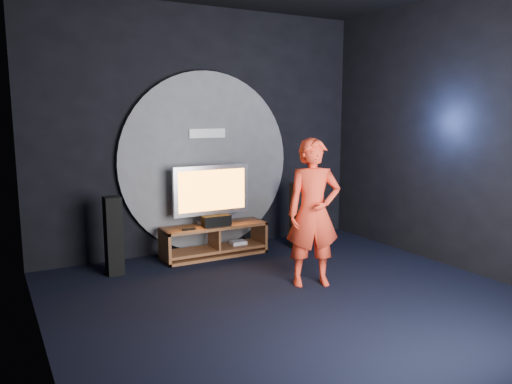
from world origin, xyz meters
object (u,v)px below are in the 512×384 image
tv (212,192)px  subwoofer (307,229)px  tower_speaker_left (114,236)px  player (313,213)px  media_console (215,242)px  tower_speaker_right (299,216)px

tv → subwoofer: tv is taller
subwoofer → tower_speaker_left: bearing=-173.9°
tv → player: player is taller
tv → tower_speaker_left: bearing=-171.8°
media_console → subwoofer: bearing=6.6°
tower_speaker_right → subwoofer: tower_speaker_right is taller
media_console → player: bearing=-72.1°
subwoofer → tower_speaker_right: bearing=-136.0°
tower_speaker_left → tower_speaker_right: bearing=-2.2°
tv → tower_speaker_right: bearing=-13.7°
tower_speaker_right → player: player is taller
media_console → player: player is taller
subwoofer → player: player is taller
subwoofer → player: bearing=-122.8°
tower_speaker_left → subwoofer: 3.19m
tower_speaker_right → tv: bearing=166.3°
media_console → tv: bearing=95.7°
media_console → tower_speaker_left: 1.47m
tower_speaker_left → subwoofer: tower_speaker_left is taller
tower_speaker_left → tower_speaker_right: same height
media_console → player: size_ratio=0.87×
tower_speaker_left → tv: bearing=8.2°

